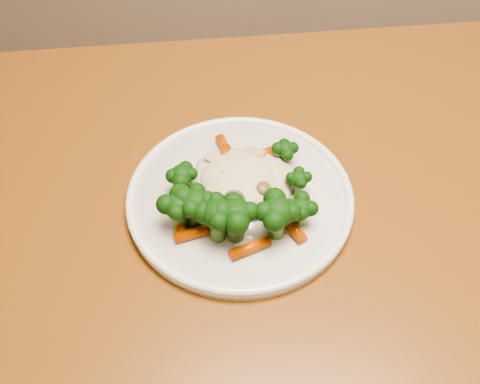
# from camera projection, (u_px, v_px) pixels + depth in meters

# --- Properties ---
(dining_table) EXTENTS (1.19, 0.88, 0.75)m
(dining_table) POSITION_uv_depth(u_px,v_px,m) (196.00, 296.00, 0.73)
(dining_table) COLOR brown
(dining_table) RESTS_ON ground
(plate) EXTENTS (0.25, 0.25, 0.01)m
(plate) POSITION_uv_depth(u_px,v_px,m) (240.00, 200.00, 0.68)
(plate) COLOR white
(plate) RESTS_ON dining_table
(meal) EXTENTS (0.17, 0.18, 0.05)m
(meal) POSITION_uv_depth(u_px,v_px,m) (236.00, 197.00, 0.65)
(meal) COLOR beige
(meal) RESTS_ON plate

